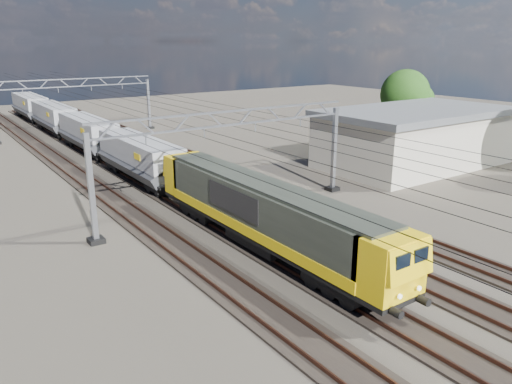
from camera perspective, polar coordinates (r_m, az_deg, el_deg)
ground at (r=31.71m, az=1.11°, el=-4.33°), size 160.00×160.00×0.00m
track_outer_west at (r=28.82m, az=-8.65°, el=-6.61°), size 2.60×140.00×0.30m
track_loco at (r=30.63m, az=-1.93°, el=-4.97°), size 2.60×140.00×0.30m
track_inner_east at (r=32.83m, az=3.94°, el=-3.48°), size 2.60×140.00×0.30m
track_outer_east at (r=35.34m, az=9.01°, el=-2.15°), size 2.60×140.00×0.30m
catenary_gantry_mid at (r=33.74m, az=-2.86°, el=3.90°), size 19.90×0.90×7.11m
catenary_gantry_far at (r=66.65m, az=-19.81°, el=9.37°), size 19.90×0.90×7.11m
overhead_wires at (r=36.79m, az=-6.25°, el=7.83°), size 12.03×140.00×0.53m
locomotive at (r=27.96m, az=0.75°, el=-2.21°), size 2.76×21.10×3.62m
hopper_wagon_lead at (r=43.08m, az=-13.13°, el=4.04°), size 3.38×13.00×3.25m
hopper_wagon_mid at (r=56.30m, az=-18.66°, el=6.54°), size 3.38×13.00×3.25m
hopper_wagon_third at (r=69.90m, az=-22.09°, el=8.05°), size 3.38×13.00×3.25m
hopper_wagon_fourth at (r=83.70m, az=-24.40°, el=9.04°), size 3.38×13.00×3.25m
industrial_shed at (r=50.24m, az=17.73°, el=6.04°), size 18.60×10.60×5.40m
tree_far at (r=61.12m, az=17.00°, el=10.43°), size 6.02×5.63×8.44m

